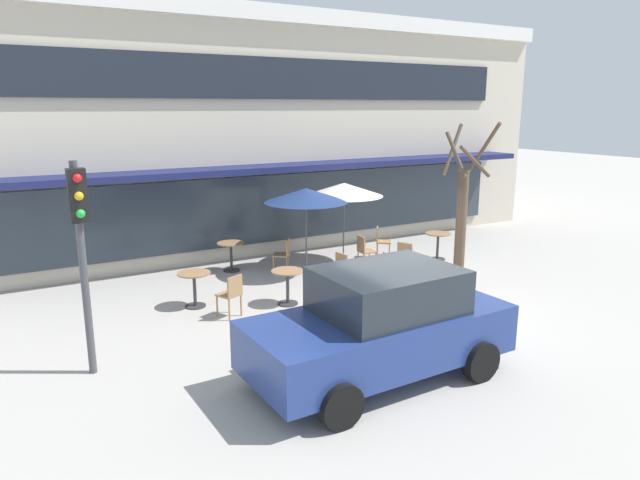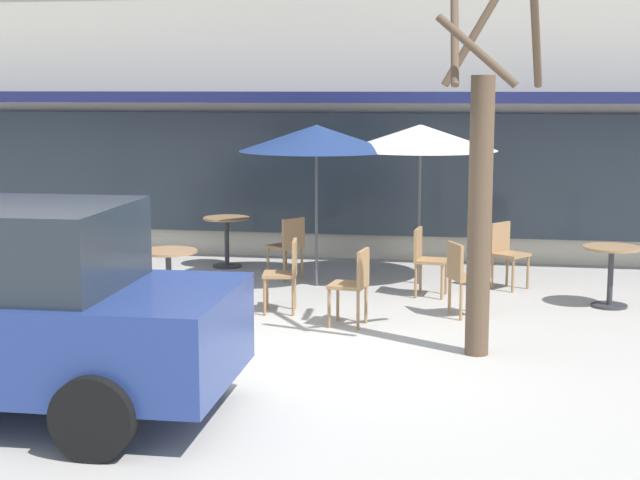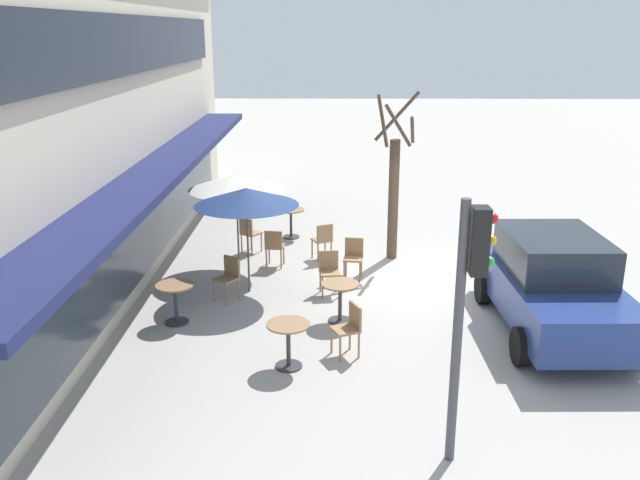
% 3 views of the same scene
% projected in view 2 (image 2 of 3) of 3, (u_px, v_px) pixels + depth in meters
% --- Properties ---
extents(ground_plane, '(80.00, 80.00, 0.00)m').
position_uv_depth(ground_plane, '(291.00, 362.00, 9.72)').
color(ground_plane, '#ADA8A0').
extents(building_facade, '(19.39, 9.10, 6.84)m').
position_uv_depth(building_facade, '(394.00, 49.00, 18.88)').
color(building_facade, beige).
rests_on(building_facade, ground).
extents(cafe_table_near_wall, '(0.70, 0.70, 0.76)m').
position_uv_depth(cafe_table_near_wall, '(611.00, 266.00, 12.08)').
color(cafe_table_near_wall, '#333338').
rests_on(cafe_table_near_wall, ground).
extents(cafe_table_streetside, '(0.70, 0.70, 0.76)m').
position_uv_depth(cafe_table_streetside, '(60.00, 254.00, 12.95)').
color(cafe_table_streetside, '#333338').
rests_on(cafe_table_streetside, ground).
extents(cafe_table_by_tree, '(0.70, 0.70, 0.76)m').
position_uv_depth(cafe_table_by_tree, '(169.00, 270.00, 11.81)').
color(cafe_table_by_tree, '#333338').
rests_on(cafe_table_by_tree, ground).
extents(cafe_table_mid_patio, '(0.70, 0.70, 0.76)m').
position_uv_depth(cafe_table_mid_patio, '(227.00, 233.00, 14.78)').
color(cafe_table_mid_patio, '#333338').
rests_on(cafe_table_mid_patio, ground).
extents(patio_umbrella_green_folded, '(2.10, 2.10, 2.20)m').
position_uv_depth(patio_umbrella_green_folded, '(316.00, 138.00, 13.14)').
color(patio_umbrella_green_folded, '#4C4C51').
rests_on(patio_umbrella_green_folded, ground).
extents(patio_umbrella_cream_folded, '(2.10, 2.10, 2.20)m').
position_uv_depth(patio_umbrella_cream_folded, '(420.00, 137.00, 13.28)').
color(patio_umbrella_cream_folded, '#4C4C51').
rests_on(patio_umbrella_cream_folded, ground).
extents(cafe_chair_0, '(0.45, 0.45, 0.89)m').
position_uv_depth(cafe_chair_0, '(354.00, 281.00, 11.11)').
color(cafe_chair_0, '#9E754C').
rests_on(cafe_chair_0, ground).
extents(cafe_chair_1, '(0.44, 0.44, 0.89)m').
position_uv_depth(cafe_chair_1, '(426.00, 256.00, 12.72)').
color(cafe_chair_1, '#9E754C').
rests_on(cafe_chair_1, ground).
extents(cafe_chair_2, '(0.53, 0.53, 0.89)m').
position_uv_depth(cafe_chair_2, '(463.00, 273.00, 11.56)').
color(cafe_chair_2, '#9E754C').
rests_on(cafe_chair_2, ground).
extents(cafe_chair_3, '(0.56, 0.56, 0.89)m').
position_uv_depth(cafe_chair_3, '(506.00, 250.00, 13.22)').
color(cafe_chair_3, '#9E754C').
rests_on(cafe_chair_3, ground).
extents(cafe_chair_4, '(0.56, 0.56, 0.89)m').
position_uv_depth(cafe_chair_4, '(288.00, 243.00, 13.79)').
color(cafe_chair_4, '#9E754C').
rests_on(cafe_chair_4, ground).
extents(cafe_chair_5, '(0.45, 0.45, 0.89)m').
position_uv_depth(cafe_chair_5, '(286.00, 270.00, 11.77)').
color(cafe_chair_5, '#9E754C').
rests_on(cafe_chair_5, ground).
extents(cafe_chair_6, '(0.53, 0.53, 0.89)m').
position_uv_depth(cafe_chair_6, '(60.00, 268.00, 11.91)').
color(cafe_chair_6, '#9E754C').
rests_on(cafe_chair_6, ground).
extents(street_tree, '(1.06, 1.03, 3.87)m').
position_uv_depth(street_tree, '(481.00, 189.00, 9.75)').
color(street_tree, brown).
rests_on(street_tree, ground).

